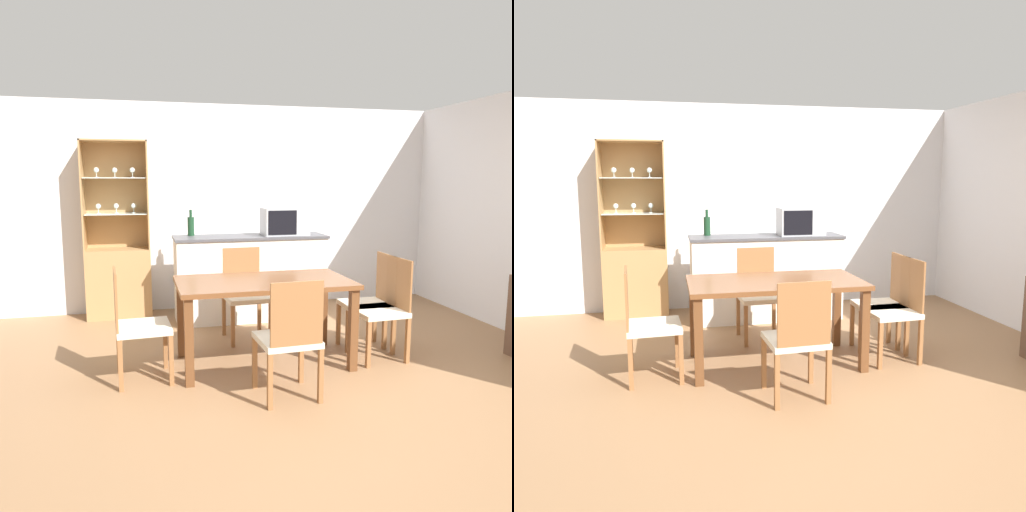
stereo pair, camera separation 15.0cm
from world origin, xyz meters
The scene contains 12 objects.
ground_plane centered at (0.00, 0.00, 0.00)m, with size 18.00×18.00×0.00m, color #936B47.
wall_back centered at (0.00, 2.63, 1.27)m, with size 6.80×0.06×2.55m.
kitchen_counter centered at (-0.03, 1.95, 0.49)m, with size 1.77×0.53×0.99m.
display_cabinet centered at (-1.54, 2.42, 0.59)m, with size 0.75×0.39×2.07m.
dining_table centered at (-0.25, 0.49, 0.66)m, with size 1.52×0.82×0.76m.
dining_chair_head_far centered at (-0.25, 1.23, 0.47)m, with size 0.45×0.45×0.93m.
dining_chair_side_right_far centered at (0.84, 0.61, 0.47)m, with size 0.44×0.44×0.93m.
dining_chair_side_right_near centered at (0.84, 0.37, 0.47)m, with size 0.45×0.45×0.93m.
dining_chair_side_left_near centered at (-1.34, 0.36, 0.47)m, with size 0.46×0.46×0.93m.
dining_chair_head_near centered at (-0.25, -0.26, 0.47)m, with size 0.45×0.45×0.93m.
microwave centered at (0.38, 1.93, 1.14)m, with size 0.52×0.33×0.32m.
wine_bottle centered at (-0.70, 2.10, 1.10)m, with size 0.08×0.08×0.30m.
Camera 1 is at (-1.32, -3.66, 1.64)m, focal length 35.00 mm.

